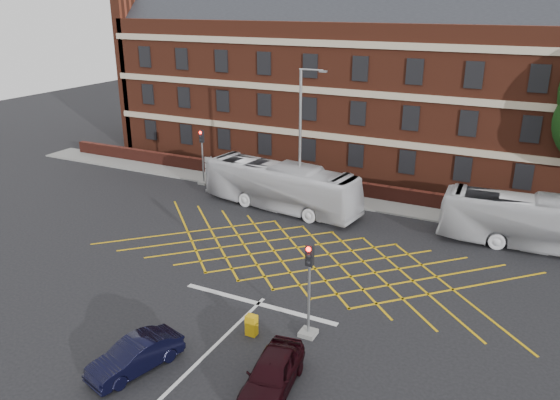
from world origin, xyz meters
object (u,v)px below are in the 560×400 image
at_px(traffic_light_near, 309,299).
at_px(bus_right, 540,223).
at_px(car_navy, 135,356).
at_px(car_maroon, 272,373).
at_px(street_lamp, 301,163).
at_px(traffic_light_far, 203,162).
at_px(bus_left, 281,186).
at_px(utility_cabinet, 252,325).
at_px(direction_signs, 211,167).

bearing_deg(traffic_light_near, bus_right, 59.39).
bearing_deg(traffic_light_near, car_navy, -134.71).
bearing_deg(car_maroon, traffic_light_near, 85.16).
xyz_separation_m(car_navy, street_lamp, (-1.47, 18.49, 2.69)).
bearing_deg(traffic_light_far, bus_left, -14.70).
relative_size(traffic_light_near, utility_cabinet, 4.54).
relative_size(bus_left, bus_right, 1.03).
distance_m(bus_left, traffic_light_far, 8.02).
distance_m(bus_left, car_maroon, 18.74).
height_order(bus_right, traffic_light_far, traffic_light_far).
relative_size(car_maroon, traffic_light_near, 0.95).
height_order(bus_right, car_maroon, bus_right).
height_order(bus_left, bus_right, bus_left).
relative_size(car_navy, traffic_light_far, 0.89).
xyz_separation_m(traffic_light_far, utility_cabinet, (13.43, -16.23, -1.29)).
distance_m(car_navy, street_lamp, 18.74).
bearing_deg(utility_cabinet, traffic_light_near, 25.83).
bearing_deg(bus_right, utility_cabinet, 141.70).
bearing_deg(bus_right, traffic_light_far, 83.73).
bearing_deg(street_lamp, traffic_light_far, 168.93).
distance_m(traffic_light_near, street_lamp, 14.97).
height_order(traffic_light_far, street_lamp, street_lamp).
relative_size(bus_right, street_lamp, 1.17).
relative_size(bus_right, traffic_light_far, 2.60).
xyz_separation_m(car_maroon, utility_cabinet, (-2.39, 2.70, -0.22)).
relative_size(car_navy, utility_cabinet, 4.06).
bearing_deg(utility_cabinet, direction_signs, 127.96).
height_order(bus_left, car_navy, bus_left).
bearing_deg(bus_right, car_maroon, 152.04).
height_order(car_navy, street_lamp, street_lamp).
xyz_separation_m(direction_signs, utility_cabinet, (12.87, -16.50, -0.91)).
xyz_separation_m(traffic_light_far, direction_signs, (0.56, 0.27, -0.39)).
bearing_deg(street_lamp, bus_left, -169.22).
height_order(bus_right, traffic_light_near, traffic_light_near).
bearing_deg(bus_left, car_maroon, -146.78).
xyz_separation_m(bus_right, car_navy, (-13.34, -19.11, -0.92)).
bearing_deg(bus_left, bus_right, -79.18).
relative_size(street_lamp, utility_cabinet, 10.10).
bearing_deg(traffic_light_far, car_maroon, -50.11).
relative_size(bus_left, traffic_light_far, 2.67).
distance_m(bus_right, car_navy, 23.32).
bearing_deg(utility_cabinet, bus_right, 55.20).
relative_size(car_maroon, street_lamp, 0.43).
height_order(traffic_light_near, utility_cabinet, traffic_light_near).
height_order(car_maroon, street_lamp, street_lamp).
bearing_deg(utility_cabinet, bus_left, 111.78).
xyz_separation_m(bus_right, utility_cabinet, (-10.47, -15.07, -1.08)).
relative_size(bus_left, car_maroon, 2.82).
bearing_deg(bus_right, street_lamp, 88.91).
height_order(bus_left, street_lamp, street_lamp).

